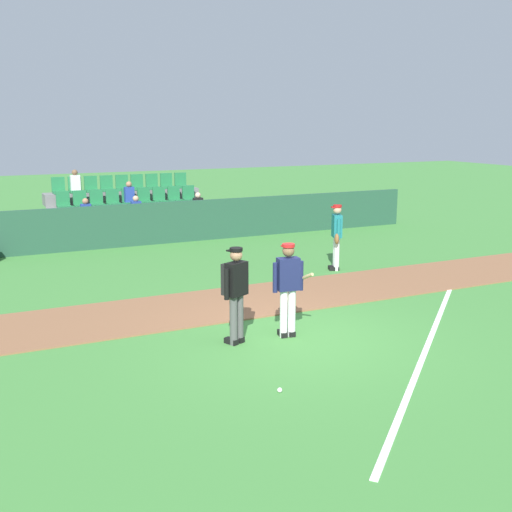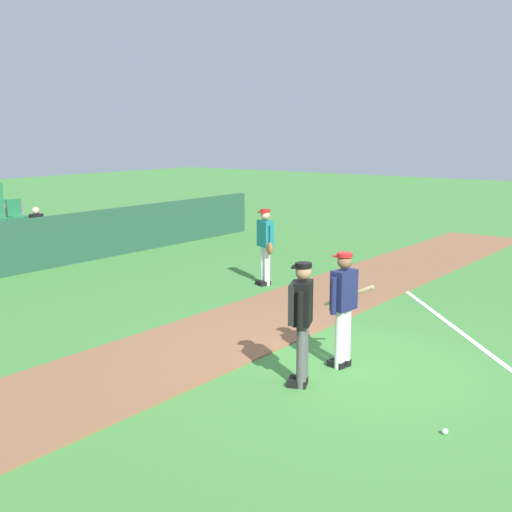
{
  "view_description": "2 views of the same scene",
  "coord_description": "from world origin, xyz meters",
  "px_view_note": "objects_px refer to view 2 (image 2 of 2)",
  "views": [
    {
      "loc": [
        -5.3,
        -9.64,
        3.91
      ],
      "look_at": [
        0.46,
        2.48,
        1.02
      ],
      "focal_mm": 43.94,
      "sensor_mm": 36.0,
      "label": 1
    },
    {
      "loc": [
        -8.48,
        -4.65,
        3.53
      ],
      "look_at": [
        1.39,
        2.79,
        1.19
      ],
      "focal_mm": 46.75,
      "sensor_mm": 36.0,
      "label": 2
    }
  ],
  "objects_px": {
    "batter_navy_jersey": "(344,305)",
    "runner_teal_jersey": "(265,244)",
    "umpire_home_plate": "(301,317)",
    "baseball": "(445,431)"
  },
  "relations": [
    {
      "from": "batter_navy_jersey",
      "to": "runner_teal_jersey",
      "type": "distance_m",
      "value": 5.56
    },
    {
      "from": "batter_navy_jersey",
      "to": "umpire_home_plate",
      "type": "xyz_separation_m",
      "value": [
        -1.01,
        0.09,
        0.03
      ]
    },
    {
      "from": "umpire_home_plate",
      "to": "runner_teal_jersey",
      "type": "height_order",
      "value": "same"
    },
    {
      "from": "batter_navy_jersey",
      "to": "baseball",
      "type": "xyz_separation_m",
      "value": [
        -1.27,
        -2.11,
        -0.93
      ]
    },
    {
      "from": "batter_navy_jersey",
      "to": "baseball",
      "type": "bearing_deg",
      "value": -121.02
    },
    {
      "from": "runner_teal_jersey",
      "to": "umpire_home_plate",
      "type": "bearing_deg",
      "value": -139.23
    },
    {
      "from": "runner_teal_jersey",
      "to": "baseball",
      "type": "bearing_deg",
      "value": -128.42
    },
    {
      "from": "umpire_home_plate",
      "to": "runner_teal_jersey",
      "type": "bearing_deg",
      "value": 40.77
    },
    {
      "from": "umpire_home_plate",
      "to": "runner_teal_jersey",
      "type": "distance_m",
      "value": 6.22
    },
    {
      "from": "umpire_home_plate",
      "to": "baseball",
      "type": "height_order",
      "value": "umpire_home_plate"
    }
  ]
}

